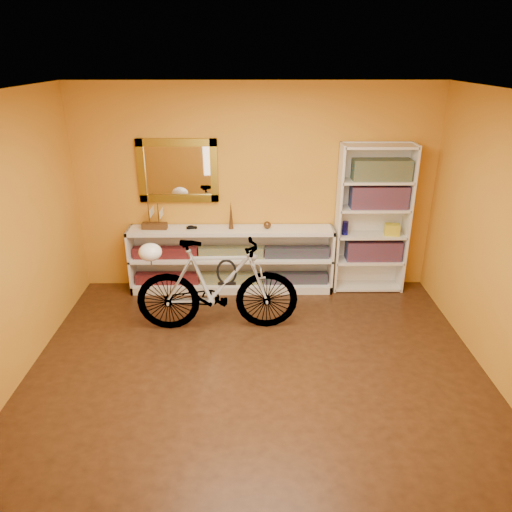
{
  "coord_description": "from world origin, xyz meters",
  "views": [
    {
      "loc": [
        -0.04,
        -3.88,
        2.9
      ],
      "look_at": [
        0.0,
        0.7,
        0.95
      ],
      "focal_mm": 33.77,
      "sensor_mm": 36.0,
      "label": 1
    }
  ],
  "objects_px": {
    "console_unit": "(231,260)",
    "helmet": "(150,252)",
    "bookcase": "(372,220)",
    "bicycle": "(217,285)"
  },
  "relations": [
    {
      "from": "console_unit",
      "to": "helmet",
      "type": "bearing_deg",
      "value": -129.49
    },
    {
      "from": "helmet",
      "to": "bookcase",
      "type": "bearing_deg",
      "value": 21.28
    },
    {
      "from": "console_unit",
      "to": "bicycle",
      "type": "bearing_deg",
      "value": -96.82
    },
    {
      "from": "console_unit",
      "to": "bicycle",
      "type": "distance_m",
      "value": 0.98
    },
    {
      "from": "console_unit",
      "to": "bookcase",
      "type": "bearing_deg",
      "value": 0.8
    },
    {
      "from": "helmet",
      "to": "console_unit",
      "type": "bearing_deg",
      "value": 50.51
    },
    {
      "from": "bookcase",
      "to": "console_unit",
      "type": "bearing_deg",
      "value": -179.2
    },
    {
      "from": "console_unit",
      "to": "helmet",
      "type": "xyz_separation_m",
      "value": [
        -0.81,
        -0.98,
        0.52
      ]
    },
    {
      "from": "console_unit",
      "to": "helmet",
      "type": "height_order",
      "value": "helmet"
    },
    {
      "from": "console_unit",
      "to": "bookcase",
      "type": "relative_size",
      "value": 1.37
    }
  ]
}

